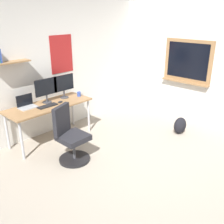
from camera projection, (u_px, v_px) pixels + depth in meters
name	position (u px, v px, depth m)	size (l,w,h in m)	color
ground_plane	(147.00, 174.00, 3.90)	(5.20, 5.20, 0.00)	#9E9384
wall_back	(49.00, 68.00, 4.98)	(5.00, 0.30, 2.60)	silver
wall_right	(221.00, 67.00, 5.11)	(0.22, 5.00, 2.60)	silver
desk	(49.00, 108.00, 4.74)	(1.61, 0.64, 0.73)	#997047
office_chair	(70.00, 138.00, 4.16)	(0.53, 0.55, 0.95)	black
laptop	(27.00, 105.00, 4.54)	(0.31, 0.21, 0.23)	#ADAFB5
monitor_primary	(46.00, 89.00, 4.71)	(0.46, 0.17, 0.46)	#38383D
monitor_secondary	(64.00, 85.00, 4.98)	(0.46, 0.17, 0.46)	#38383D
keyboard	(48.00, 106.00, 4.60)	(0.37, 0.13, 0.02)	black
computer_mouse	(60.00, 102.00, 4.79)	(0.10, 0.06, 0.03)	#262628
coffee_mug	(79.00, 94.00, 5.16)	(0.08, 0.08, 0.09)	#334CA5
backpack	(180.00, 125.00, 5.18)	(0.32, 0.22, 0.34)	black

